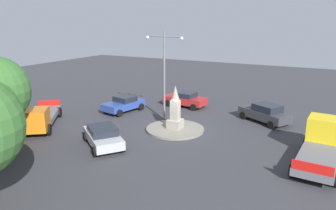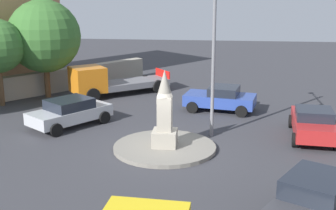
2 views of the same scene
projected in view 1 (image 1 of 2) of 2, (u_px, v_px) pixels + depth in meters
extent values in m
plane|color=#38383D|center=(175.00, 130.00, 24.25)|extent=(80.00, 80.00, 0.00)
cylinder|color=gray|center=(175.00, 129.00, 24.23)|extent=(4.41, 4.41, 0.17)
cube|color=#9E9687|center=(175.00, 124.00, 24.12)|extent=(1.03, 1.03, 0.69)
cube|color=#9E9687|center=(175.00, 110.00, 23.84)|extent=(0.60, 0.60, 1.47)
cone|color=#9E9687|center=(175.00, 93.00, 23.50)|extent=(0.66, 0.66, 1.15)
cylinder|color=slate|center=(164.00, 77.00, 25.89)|extent=(0.16, 0.16, 7.29)
cylinder|color=slate|center=(173.00, 37.00, 24.71)|extent=(1.53, 0.08, 0.08)
cylinder|color=slate|center=(156.00, 36.00, 25.40)|extent=(1.53, 0.08, 0.08)
sphere|color=#F2EACC|center=(182.00, 38.00, 24.39)|extent=(0.28, 0.28, 0.28)
sphere|color=#F2EACC|center=(148.00, 37.00, 25.78)|extent=(0.28, 0.28, 0.28)
cube|color=#B7BABF|center=(103.00, 138.00, 21.01)|extent=(4.34, 3.88, 0.59)
cube|color=#1E232D|center=(103.00, 130.00, 20.87)|extent=(2.62, 2.54, 0.49)
cylinder|color=black|center=(123.00, 147.00, 20.21)|extent=(0.64, 0.56, 0.64)
cylinder|color=black|center=(95.00, 152.00, 19.47)|extent=(0.64, 0.56, 0.64)
cylinder|color=black|center=(111.00, 133.00, 22.70)|extent=(0.64, 0.56, 0.64)
cylinder|color=black|center=(85.00, 137.00, 21.97)|extent=(0.64, 0.56, 0.64)
cube|color=#38383D|center=(264.00, 114.00, 26.01)|extent=(4.55, 3.61, 0.67)
cube|color=#1E232D|center=(267.00, 108.00, 25.64)|extent=(2.52, 2.37, 0.56)
cylinder|color=black|center=(243.00, 115.00, 26.87)|extent=(0.66, 0.51, 0.64)
cylinder|color=black|center=(257.00, 112.00, 27.76)|extent=(0.66, 0.51, 0.64)
cylinder|color=black|center=(271.00, 125.00, 24.44)|extent=(0.66, 0.51, 0.64)
cylinder|color=black|center=(286.00, 121.00, 25.32)|extent=(0.66, 0.51, 0.64)
cube|color=#2D479E|center=(123.00, 105.00, 29.02)|extent=(2.55, 4.15, 0.62)
cube|color=#1E232D|center=(125.00, 99.00, 29.04)|extent=(1.96, 1.87, 0.47)
cylinder|color=black|center=(119.00, 113.00, 27.53)|extent=(0.34, 0.67, 0.64)
cylinder|color=black|center=(105.00, 110.00, 28.65)|extent=(0.34, 0.67, 0.64)
cylinder|color=black|center=(141.00, 107.00, 29.55)|extent=(0.34, 0.67, 0.64)
cylinder|color=black|center=(127.00, 104.00, 30.67)|extent=(0.34, 0.67, 0.64)
cube|color=#B22323|center=(185.00, 100.00, 30.73)|extent=(4.22, 2.11, 0.65)
cube|color=#1E232D|center=(186.00, 95.00, 30.51)|extent=(1.77, 1.75, 0.45)
cylinder|color=black|center=(168.00, 103.00, 30.87)|extent=(0.66, 0.28, 0.64)
cylinder|color=black|center=(177.00, 99.00, 32.27)|extent=(0.66, 0.28, 0.64)
cylinder|color=black|center=(194.00, 107.00, 29.35)|extent=(0.66, 0.28, 0.64)
cylinder|color=black|center=(202.00, 103.00, 30.76)|extent=(0.66, 0.28, 0.64)
cube|color=yellow|center=(325.00, 132.00, 19.90)|extent=(2.14, 1.90, 1.86)
cube|color=slate|center=(317.00, 161.00, 17.53)|extent=(2.30, 4.53, 0.43)
cube|color=red|center=(312.00, 168.00, 15.62)|extent=(1.96, 0.18, 0.50)
cylinder|color=black|center=(306.00, 143.00, 20.68)|extent=(0.33, 0.86, 0.84)
cylinder|color=black|center=(293.00, 169.00, 17.00)|extent=(0.33, 0.86, 0.84)
cylinder|color=black|center=(335.00, 179.00, 15.97)|extent=(0.33, 0.86, 0.84)
cube|color=orange|center=(34.00, 120.00, 22.82)|extent=(2.67, 2.67, 1.55)
cube|color=slate|center=(44.00, 115.00, 25.99)|extent=(4.20, 4.69, 0.39)
cube|color=red|center=(49.00, 103.00, 27.96)|extent=(1.50, 1.15, 0.50)
cylinder|color=black|center=(49.00, 130.00, 23.10)|extent=(0.73, 0.84, 0.84)
cylinder|color=black|center=(21.00, 131.00, 22.82)|extent=(0.73, 0.84, 0.84)
cylinder|color=black|center=(59.00, 112.00, 27.45)|extent=(0.73, 0.84, 0.84)
cylinder|color=black|center=(36.00, 113.00, 27.16)|extent=(0.73, 0.84, 0.84)
cylinder|color=brown|center=(0.00, 131.00, 20.63)|extent=(0.35, 0.35, 2.27)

